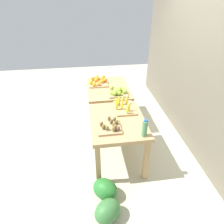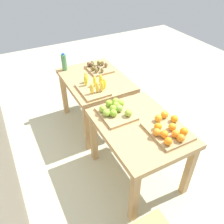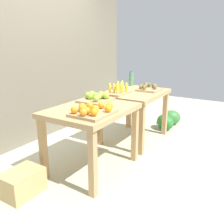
% 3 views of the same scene
% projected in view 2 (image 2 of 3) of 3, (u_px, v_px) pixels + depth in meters
% --- Properties ---
extents(ground_plane, '(8.00, 8.00, 0.00)m').
position_uv_depth(ground_plane, '(114.00, 144.00, 3.24)').
color(ground_plane, '#BABA9D').
extents(display_table_left, '(1.04, 0.80, 0.77)m').
position_uv_depth(display_table_left, '(140.00, 134.00, 2.44)').
color(display_table_left, tan).
rests_on(display_table_left, ground_plane).
extents(display_table_right, '(1.04, 0.80, 0.77)m').
position_uv_depth(display_table_right, '(95.00, 85.00, 3.23)').
color(display_table_right, tan).
rests_on(display_table_right, ground_plane).
extents(orange_bin, '(0.45, 0.37, 0.11)m').
position_uv_depth(orange_bin, '(168.00, 130.00, 2.26)').
color(orange_bin, tan).
rests_on(orange_bin, display_table_left).
extents(apple_bin, '(0.40, 0.34, 0.11)m').
position_uv_depth(apple_bin, '(115.00, 110.00, 2.50)').
color(apple_bin, tan).
rests_on(apple_bin, display_table_left).
extents(banana_crate, '(0.44, 0.33, 0.17)m').
position_uv_depth(banana_crate, '(94.00, 87.00, 2.88)').
color(banana_crate, tan).
rests_on(banana_crate, display_table_right).
extents(kiwi_bin, '(0.36, 0.32, 0.10)m').
position_uv_depth(kiwi_bin, '(98.00, 68.00, 3.32)').
color(kiwi_bin, tan).
rests_on(kiwi_bin, display_table_right).
extents(water_bottle, '(0.07, 0.07, 0.25)m').
position_uv_depth(water_bottle, '(64.00, 62.00, 3.27)').
color(water_bottle, '#4C8C59').
rests_on(water_bottle, display_table_right).
extents(watermelon_pile, '(0.75, 0.45, 0.27)m').
position_uv_depth(watermelon_pile, '(91.00, 85.00, 4.24)').
color(watermelon_pile, '#366F36').
rests_on(watermelon_pile, ground_plane).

